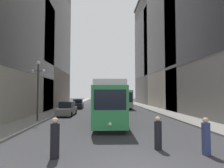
# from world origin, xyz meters

# --- Properties ---
(ground_plane) EXTENTS (200.00, 200.00, 0.00)m
(ground_plane) POSITION_xyz_m (0.00, 0.00, 0.00)
(ground_plane) COLOR #303033
(sidewalk_left) EXTENTS (2.73, 120.00, 0.15)m
(sidewalk_left) POSITION_xyz_m (-8.24, 40.00, 0.07)
(sidewalk_left) COLOR gray
(sidewalk_left) RESTS_ON ground
(sidewalk_right) EXTENTS (2.73, 120.00, 0.15)m
(sidewalk_right) POSITION_xyz_m (8.24, 40.00, 0.07)
(sidewalk_right) COLOR gray
(sidewalk_right) RESTS_ON ground
(streetcar) EXTENTS (3.04, 13.24, 3.89)m
(streetcar) POSITION_xyz_m (-0.31, 11.68, 2.10)
(streetcar) COLOR black
(streetcar) RESTS_ON ground
(transit_bus) EXTENTS (2.93, 13.05, 3.45)m
(transit_bus) POSITION_xyz_m (3.25, 30.14, 1.95)
(transit_bus) COLOR black
(transit_bus) RESTS_ON ground
(parked_car_left_near) EXTENTS (2.05, 4.64, 1.82)m
(parked_car_left_near) POSITION_xyz_m (-5.58, 16.76, 0.84)
(parked_car_left_near) COLOR black
(parked_car_left_near) RESTS_ON ground
(parked_car_left_mid) EXTENTS (2.04, 4.95, 1.82)m
(parked_car_left_mid) POSITION_xyz_m (-5.58, 27.67, 0.84)
(parked_car_left_mid) COLOR black
(parked_car_left_mid) RESTS_ON ground
(pedestrian_crossing_near) EXTENTS (0.39, 0.39, 1.74)m
(pedestrian_crossing_near) POSITION_xyz_m (3.82, 1.21, 0.81)
(pedestrian_crossing_near) COLOR navy
(pedestrian_crossing_near) RESTS_ON ground
(pedestrian_crossing_far) EXTENTS (0.38, 0.38, 1.68)m
(pedestrian_crossing_far) POSITION_xyz_m (1.81, 2.13, 0.78)
(pedestrian_crossing_far) COLOR black
(pedestrian_crossing_far) RESTS_ON ground
(pedestrian_on_sidewalk) EXTENTS (0.40, 0.40, 1.79)m
(pedestrian_on_sidewalk) POSITION_xyz_m (-3.18, 1.17, 0.83)
(pedestrian_on_sidewalk) COLOR black
(pedestrian_on_sidewalk) RESTS_ON ground
(lamp_post_left_near) EXTENTS (1.41, 0.36, 6.00)m
(lamp_post_left_near) POSITION_xyz_m (-7.48, 11.31, 4.05)
(lamp_post_left_near) COLOR #333338
(lamp_post_left_near) RESTS_ON sidewalk_left
(building_left_corner) EXTENTS (12.47, 22.52, 31.56)m
(building_left_corner) POSITION_xyz_m (-15.54, 30.72, 16.28)
(building_left_corner) COLOR slate
(building_left_corner) RESTS_ON ground
(building_right_corner) EXTENTS (11.83, 20.07, 29.07)m
(building_right_corner) POSITION_xyz_m (15.22, 27.67, 14.98)
(building_right_corner) COLOR #A89E8E
(building_right_corner) RESTS_ON ground
(building_right_far) EXTENTS (11.14, 16.04, 29.63)m
(building_right_far) POSITION_xyz_m (14.88, 41.89, 15.28)
(building_right_far) COLOR slate
(building_right_far) RESTS_ON ground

